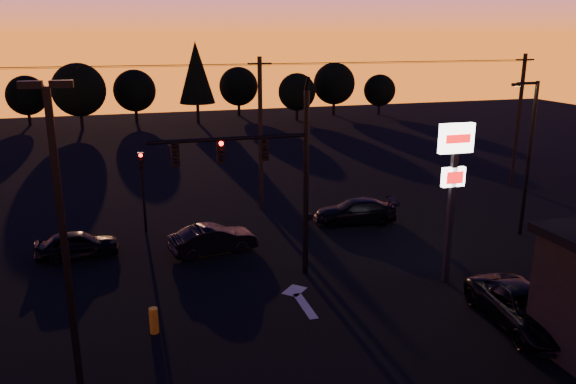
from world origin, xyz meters
The scene contains 23 objects.
ground centered at (0.00, 0.00, 0.00)m, with size 120.00×120.00×0.00m, color black.
lane_arrow centered at (0.50, 1.67, 0.01)m, with size 1.20×3.10×0.01m.
traffic_signal_mast centered at (-0.10, 3.99, 4.94)m, with size 6.79×0.52×8.58m.
secondary_signal centered at (-5.00, 11.49, 2.86)m, with size 0.30×0.31×4.35m.
parking_lot_light centered at (-7.50, -3.00, 5.27)m, with size 1.25×0.30×9.14m.
pylon_sign centered at (7.00, 1.50, 4.91)m, with size 1.50×0.28×6.80m.
streetlight centered at (13.91, 5.50, 4.42)m, with size 1.55×0.35×8.00m.
utility_pole_1 centered at (2.00, 14.00, 4.59)m, with size 1.40×0.26×9.00m.
utility_pole_2 centered at (20.00, 14.00, 4.59)m, with size 1.40×0.26×9.00m.
power_wires centered at (2.00, 14.00, 8.57)m, with size 36.00×1.22×0.07m.
bollard centered at (-5.26, 0.60, 0.48)m, with size 0.32×0.32×0.95m, color #C0770E.
tree_1 centered at (-16.00, 53.00, 3.43)m, with size 4.54×4.54×5.71m.
tree_2 centered at (-10.00, 48.00, 4.37)m, with size 5.77×5.78×7.26m.
tree_3 centered at (-4.00, 52.00, 3.75)m, with size 4.95×4.95×6.22m.
tree_4 centered at (3.00, 49.00, 5.93)m, with size 4.18×4.18×9.50m.
tree_5 centered at (9.00, 54.00, 3.75)m, with size 4.95×4.95×6.22m.
tree_6 centered at (15.00, 48.00, 3.43)m, with size 4.54×4.54×5.71m.
tree_7 centered at (21.00, 51.00, 4.06)m, with size 5.36×5.36×6.74m.
tree_8 centered at (27.00, 50.00, 3.12)m, with size 4.12×4.12×5.19m.
car_left centered at (-8.25, 8.80, 0.65)m, with size 1.53×3.79×1.29m, color black.
car_mid centered at (-2.00, 7.53, 0.68)m, with size 1.45×4.15×1.37m, color black.
car_right centered at (6.35, 9.74, 0.67)m, with size 1.87×4.61×1.34m, color black.
suv_parked centered at (7.58, -2.73, 0.71)m, with size 2.35×5.10×1.42m, color black.
Camera 1 is at (-5.83, -17.83, 10.21)m, focal length 35.00 mm.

